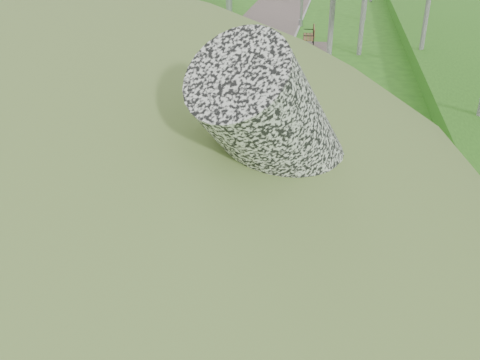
% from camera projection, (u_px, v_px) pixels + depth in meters
% --- Properties ---
extents(ground, '(120.00, 120.00, 0.00)m').
position_uv_depth(ground, '(222.00, 213.00, 11.08)').
color(ground, '#2F651C').
rests_on(ground, ground).
extents(walkway, '(3.50, 67.00, 0.04)m').
position_uv_depth(walkway, '(271.00, 19.00, 30.18)').
color(walkway, '#705E5B').
rests_on(walkway, ground).
extents(kerb, '(0.10, 67.00, 0.05)m').
position_uv_depth(kerb, '(302.00, 20.00, 29.90)').
color(kerb, '#999993').
rests_on(kerb, ground).
extents(bench_main, '(1.75, 1.94, 1.53)m').
position_uv_depth(bench_main, '(257.00, 255.00, 8.99)').
color(bench_main, '#705E5B').
rests_on(bench_main, ground).
extents(bench_second, '(1.73, 1.92, 1.06)m').
position_uv_depth(bench_second, '(297.00, 97.00, 17.27)').
color(bench_second, '#705E5B').
rests_on(bench_second, ground).
extents(bench_third, '(1.84, 2.05, 1.13)m').
position_uv_depth(bench_third, '(308.00, 42.00, 24.13)').
color(bench_third, '#705E5B').
rests_on(bench_third, ground).
extents(lamp_post_near, '(0.18, 0.18, 4.75)m').
position_uv_depth(lamp_post_near, '(230.00, 112.00, 10.03)').
color(lamp_post_near, '#919398').
rests_on(lamp_post_near, ground).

